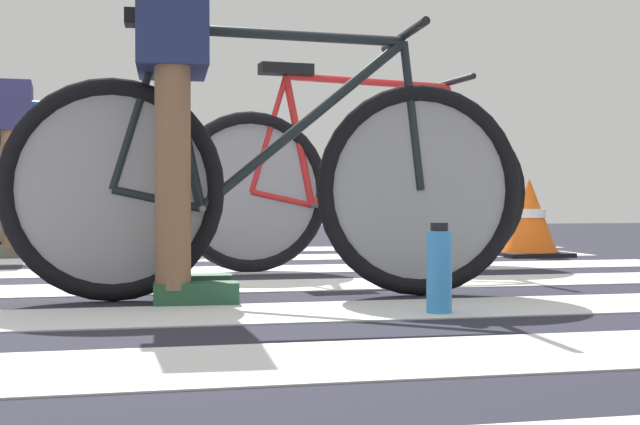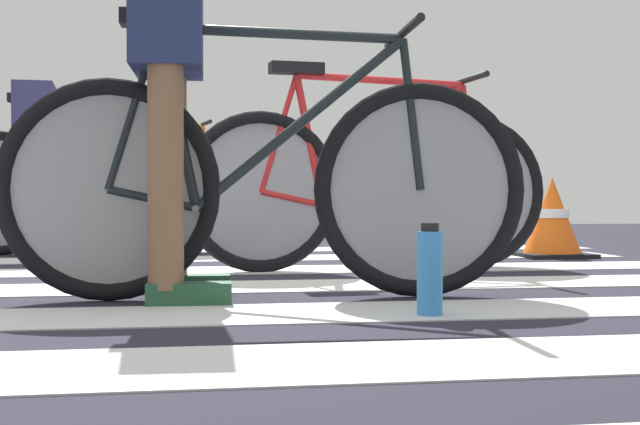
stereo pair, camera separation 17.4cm
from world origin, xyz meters
The scene contains 11 objects.
ground centered at (0.00, 0.00, 0.01)m, with size 18.00×14.00×0.02m.
crosswalk_markings centered at (0.02, -0.22, 0.02)m, with size 5.43×5.02×0.00m.
bicycle_1_of_4 centered at (0.33, -0.60, 0.41)m, with size 1.74×0.52×0.93m.
cyclist_1_of_4 centered at (0.02, -0.59, 0.68)m, with size 0.33×0.42×1.02m.
bicycle_2_of_4 centered at (0.91, 0.46, 0.41)m, with size 1.73×0.52×0.93m.
bicycle_3_of_4 centered at (-0.45, 1.86, 0.41)m, with size 1.74×0.52×0.93m.
cyclist_3_of_4 centered at (-0.76, 1.84, 0.66)m, with size 0.34×0.42×0.99m.
bicycle_4_of_4 centered at (-0.21, 3.06, 0.41)m, with size 1.72×0.55×0.93m.
cyclist_4_of_4 centered at (-0.52, 3.00, 0.68)m, with size 0.37×0.44×1.02m.
water_bottle centered at (0.74, -1.10, 0.14)m, with size 0.07×0.07×0.26m.
traffic_cone centered at (2.11, 1.18, 0.23)m, with size 0.39×0.39×0.44m.
Camera 2 is at (0.04, -3.48, 0.35)m, focal length 49.55 mm.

